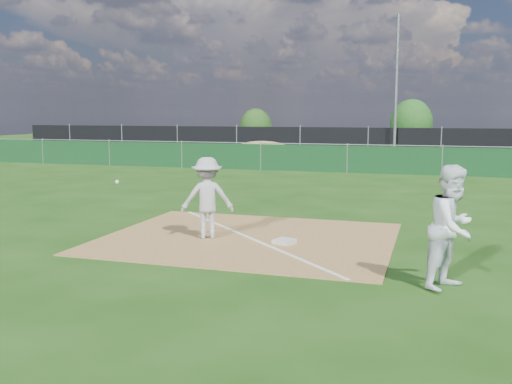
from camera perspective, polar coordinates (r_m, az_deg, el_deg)
ground at (r=20.72m, az=7.04°, el=0.55°), size 90.00×90.00×0.00m
infield_dirt at (r=12.10m, az=-0.76°, el=-4.62°), size 6.00×5.00×0.02m
foul_line at (r=12.09m, az=-0.76°, el=-4.55°), size 5.01×5.01×0.01m
green_fence at (r=25.57m, az=9.11°, el=3.26°), size 44.00×0.05×1.20m
dirt_mound at (r=30.07m, az=0.61°, el=4.01°), size 3.38×2.60×1.17m
black_fence at (r=33.47m, az=11.14°, el=4.80°), size 46.00×0.04×1.80m
parking_lot at (r=38.48m, az=11.93°, el=3.83°), size 46.00×9.00×0.01m
light_pole at (r=33.02m, az=13.85°, el=10.07°), size 0.16×0.16×8.00m
first_base at (r=11.58m, az=2.85°, el=-4.94°), size 0.48×0.48×0.08m
play_at_first at (r=11.96m, az=-4.90°, el=-0.59°), size 2.66×1.03×1.70m
runner at (r=9.03m, az=19.07°, el=-3.35°), size 1.07×1.15×1.88m
car_left at (r=39.92m, az=3.35°, el=5.11°), size 4.07×1.83×1.36m
car_mid at (r=39.30m, az=7.98°, el=5.04°), size 4.27×1.58×1.40m
car_right at (r=38.42m, az=20.95°, el=4.35°), size 4.29×2.56×1.16m
tree_left at (r=44.80m, az=-0.04°, el=6.51°), size 2.50×2.50×2.97m
tree_mid at (r=43.55m, az=15.27°, el=6.65°), size 3.07×3.07×3.64m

